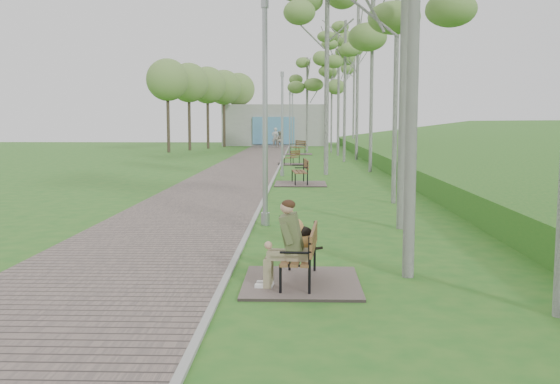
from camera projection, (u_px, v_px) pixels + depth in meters
The scene contains 22 objects.
ground at pixel (242, 247), 11.70m from camera, with size 120.00×120.00×0.00m, color #276820.
walkway at pixel (247, 166), 33.11m from camera, with size 3.50×67.00×0.04m, color #60544E.
kerb at pixel (280, 166), 33.05m from camera, with size 0.10×67.00×0.05m, color #999993.
embankment at pixel (518, 169), 31.17m from camera, with size 14.00×70.00×1.60m, color #4E7E2A.
building_north at pixel (275, 125), 62.15m from camera, with size 10.00×5.20×4.00m.
bench_main at pixel (295, 257), 8.95m from camera, with size 1.68×1.86×1.46m.
bench_second at pixel (300, 179), 23.35m from camera, with size 1.91×2.12×1.17m.
bench_third at pixel (292, 161), 34.10m from camera, with size 1.58×1.76×0.97m.
bench_far at pixel (297, 151), 44.88m from camera, with size 2.03×2.25×1.24m.
lamp_post_near at pixel (265, 121), 13.86m from camera, with size 0.20×0.20×5.05m.
lamp_post_second at pixel (282, 128), 26.74m from camera, with size 0.17×0.17×4.46m.
lamp_post_third at pixel (290, 124), 47.13m from camera, with size 0.18×0.18×4.58m.
lamp_post_far at pixel (292, 123), 54.48m from camera, with size 0.19×0.19×4.80m.
pedestrian_near at pixel (275, 138), 56.33m from camera, with size 0.66×0.43×1.81m, color silver.
pedestrian_far at pixel (279, 139), 55.74m from camera, with size 0.74×0.58×1.52m, color #9C9688.
birch_mid_b at pixel (373, 8), 28.34m from camera, with size 2.75×2.75×9.56m.
birch_mid_c at pixel (345, 47), 35.69m from camera, with size 2.44×2.44×8.43m.
birch_far_a at pixel (358, 33), 37.52m from camera, with size 2.56×2.56×9.74m.
birch_far_b at pixel (339, 48), 42.46m from camera, with size 2.70×2.70×9.31m.
birch_far_c at pixel (332, 72), 46.79m from camera, with size 2.39×2.39×7.68m.
birch_distant_a at pixel (307, 75), 48.04m from camera, with size 2.43×2.43×7.55m.
birch_distant_b at pixel (354, 53), 55.07m from camera, with size 2.81×2.81×10.65m.
Camera 1 is at (1.10, -11.48, 2.34)m, focal length 40.00 mm.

